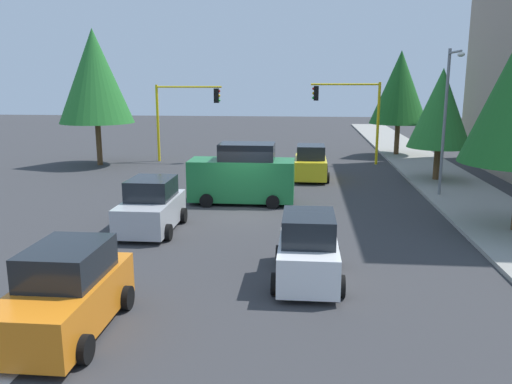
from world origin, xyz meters
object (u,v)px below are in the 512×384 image
Objects in this scene: traffic_signal_far_left at (351,106)px; tree_roadside_mid at (441,108)px; car_yellow at (311,164)px; car_white at (308,250)px; tree_roadside_far at (400,87)px; delivery_van_green at (243,176)px; car_orange at (66,294)px; tree_opposite_side at (95,76)px; traffic_signal_far_right at (184,107)px; car_silver at (151,207)px; street_lamp_curbside at (448,107)px.

tree_roadside_mid is at bearing 35.87° from traffic_signal_far_left.
car_white is at bearing -0.84° from car_yellow.
car_white is at bearing -25.31° from tree_roadside_mid.
delivery_van_green is (16.00, -9.67, -3.76)m from tree_roadside_far.
car_yellow is 0.94× the size of car_orange.
delivery_van_green is at bearing 47.28° from tree_opposite_side.
car_yellow is at bearing -33.53° from tree_roadside_far.
car_yellow is at bearing 56.16° from traffic_signal_far_right.
car_yellow is at bearing 74.85° from tree_opposite_side.
tree_roadside_mid is 17.24m from car_silver.
traffic_signal_far_right is 10.79m from car_yellow.
car_yellow is 12.56m from car_silver.
traffic_signal_far_right is 13.41m from delivery_van_green.
car_white is at bearing 52.57° from car_silver.
tree_opposite_side is at bearing -159.90° from car_orange.
street_lamp_curbside is 1.86× the size of car_white.
tree_opposite_side is (-8.39, -20.20, 1.46)m from street_lamp_curbside.
delivery_van_green is 1.26× the size of car_silver.
tree_opposite_side is at bearing -73.69° from tree_roadside_far.
tree_opposite_side is (2.00, -16.66, 1.94)m from traffic_signal_far_left.
traffic_signal_far_right is at bearing -75.19° from tree_roadside_far.
traffic_signal_far_left reaches higher than traffic_signal_far_right.
traffic_signal_far_right is 1.30× the size of car_orange.
tree_opposite_side is 2.34× the size of car_white.
tree_roadside_mid reaches higher than delivery_van_green.
tree_roadside_far is 2.04× the size of car_white.
traffic_signal_far_right is 1.38× the size of car_silver.
car_yellow is (5.79, 8.64, -2.85)m from traffic_signal_far_right.
street_lamp_curbside is (10.39, 14.83, 0.60)m from traffic_signal_far_right.
traffic_signal_far_left is 0.62× the size of tree_opposite_side.
delivery_van_green is at bearing -31.15° from tree_roadside_far.
delivery_van_green is at bearing -162.32° from car_white.
traffic_signal_far_left is 1.03× the size of traffic_signal_far_right.
tree_roadside_far is (-14.39, 0.30, 0.69)m from street_lamp_curbside.
tree_roadside_far reaches higher than car_silver.
car_white is (15.26, -7.22, -3.17)m from tree_roadside_mid.
tree_roadside_far is 2.02× the size of car_silver.
car_white is (9.26, 2.95, -0.39)m from delivery_van_green.
tree_roadside_mid is 1.65× the size of car_white.
delivery_van_green is (12.00, -5.83, -2.58)m from traffic_signal_far_left.
street_lamp_curbside reaches higher than car_yellow.
tree_roadside_mid reaches higher than traffic_signal_far_left.
car_silver is (16.77, -8.75, -2.97)m from traffic_signal_far_left.
tree_opposite_side is (2.00, -5.37, 2.06)m from traffic_signal_far_right.
traffic_signal_far_right reaches higher than car_orange.
traffic_signal_far_left is 11.29m from traffic_signal_far_right.
delivery_van_green is 1.25× the size of car_yellow.
tree_opposite_side is (6.00, -20.50, 0.77)m from tree_roadside_far.
street_lamp_curbside is 1.12× the size of tree_roadside_mid.
delivery_van_green is at bearing 24.48° from traffic_signal_far_right.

